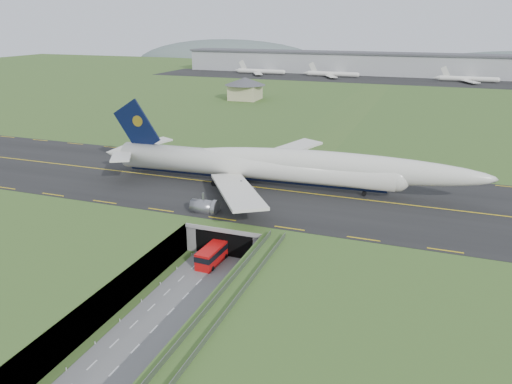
% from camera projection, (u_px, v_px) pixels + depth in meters
% --- Properties ---
extents(ground, '(900.00, 900.00, 0.00)m').
position_uv_depth(ground, '(206.00, 275.00, 90.31)').
color(ground, '#375D25').
rests_on(ground, ground).
extents(airfield_deck, '(800.00, 800.00, 6.00)m').
position_uv_depth(airfield_deck, '(206.00, 260.00, 89.32)').
color(airfield_deck, gray).
rests_on(airfield_deck, ground).
extents(trench_road, '(12.00, 75.00, 0.20)m').
position_uv_depth(trench_road, '(187.00, 295.00, 83.62)').
color(trench_road, slate).
rests_on(trench_road, ground).
extents(taxiway, '(800.00, 44.00, 0.18)m').
position_uv_depth(taxiway, '(266.00, 189.00, 117.57)').
color(taxiway, black).
rests_on(taxiway, airfield_deck).
extents(tunnel_portal, '(17.00, 22.30, 6.00)m').
position_uv_depth(tunnel_portal, '(240.00, 225.00, 104.03)').
color(tunnel_portal, gray).
rests_on(tunnel_portal, ground).
extents(guideway, '(3.00, 53.00, 7.05)m').
position_uv_depth(guideway, '(217.00, 318.00, 68.03)').
color(guideway, '#A8A8A3').
rests_on(guideway, ground).
extents(jumbo_jet, '(93.79, 60.44, 20.01)m').
position_uv_depth(jumbo_jet, '(278.00, 166.00, 116.44)').
color(jumbo_jet, white).
rests_on(jumbo_jet, ground).
extents(shuttle_tram, '(3.51, 8.43, 3.37)m').
position_uv_depth(shuttle_tram, '(212.00, 255.00, 93.94)').
color(shuttle_tram, red).
rests_on(shuttle_tram, ground).
extents(service_building, '(20.40, 20.40, 10.93)m').
position_uv_depth(service_building, '(245.00, 87.00, 245.29)').
color(service_building, '#C3BC8D').
rests_on(service_building, ground).
extents(cargo_terminal, '(320.00, 67.00, 15.60)m').
position_uv_depth(cargo_terminal, '(389.00, 64.00, 351.31)').
color(cargo_terminal, '#B2B2B2').
rests_on(cargo_terminal, ground).
extents(distant_hills, '(700.00, 91.00, 60.00)m').
position_uv_depth(distant_hills, '(476.00, 75.00, 451.98)').
color(distant_hills, slate).
rests_on(distant_hills, ground).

